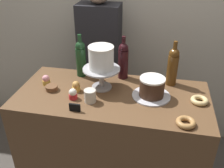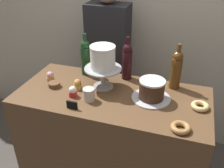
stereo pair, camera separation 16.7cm
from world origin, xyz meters
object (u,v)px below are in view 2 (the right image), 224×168
cupcake_caramel (78,84)px  coffee_cup_ceramic (89,94)px  cupcake_vanilla (73,92)px  cupcake_strawberry (50,77)px  wine_bottle_dark_red (127,61)px  donut_glazed (200,106)px  cake_stand_pedestal (103,74)px  chocolate_round_cake (152,89)px  cookie_stack (54,85)px  white_layer_cake (103,57)px  wine_bottle_green (86,57)px  barista_figure (108,66)px  donut_maple (181,128)px  wine_bottle_amber (176,69)px  price_sign_chalkboard (72,105)px

cupcake_caramel → coffee_cup_ceramic: size_ratio=0.87×
cupcake_vanilla → cupcake_strawberry: 0.29m
wine_bottle_dark_red → donut_glazed: (0.54, -0.24, -0.13)m
cake_stand_pedestal → cupcake_caramel: 0.19m
cake_stand_pedestal → wine_bottle_dark_red: (0.12, 0.18, 0.04)m
chocolate_round_cake → cookie_stack: chocolate_round_cake is taller
white_layer_cake → wine_bottle_green: wine_bottle_green is taller
white_layer_cake → barista_figure: (-0.15, 0.54, -0.33)m
cupcake_caramel → donut_maple: 0.76m
cake_stand_pedestal → chocolate_round_cake: size_ratio=1.54×
white_layer_cake → cupcake_vanilla: size_ratio=2.31×
cupcake_strawberry → white_layer_cake: bearing=5.0°
cupcake_vanilla → donut_glazed: bearing=8.3°
chocolate_round_cake → white_layer_cake: bearing=172.4°
chocolate_round_cake → donut_maple: chocolate_round_cake is taller
white_layer_cake → cookie_stack: size_ratio=2.04×
wine_bottle_dark_red → cupcake_caramel: 0.40m
cupcake_vanilla → wine_bottle_amber: bearing=27.8°
cupcake_strawberry → barista_figure: bearing=66.1°
cupcake_vanilla → donut_maple: cupcake_vanilla is taller
chocolate_round_cake → price_sign_chalkboard: size_ratio=2.38×
donut_maple → donut_glazed: 0.27m
cupcake_caramel → coffee_cup_ceramic: (0.13, -0.11, 0.01)m
coffee_cup_ceramic → white_layer_cake: bearing=80.3°
wine_bottle_green → cupcake_vanilla: size_ratio=4.38×
cupcake_vanilla → cupcake_strawberry: (-0.25, 0.14, 0.00)m
price_sign_chalkboard → white_layer_cake: bearing=73.0°
wine_bottle_dark_red → wine_bottle_amber: size_ratio=1.00×
donut_glazed → price_sign_chalkboard: size_ratio=1.60×
donut_glazed → cookie_stack: same height
price_sign_chalkboard → donut_glazed: bearing=18.4°
price_sign_chalkboard → barista_figure: bearing=93.6°
donut_maple → barista_figure: bearing=129.9°
cupcake_caramel → cupcake_vanilla: size_ratio=1.00×
white_layer_cake → cupcake_caramel: (-0.16, -0.08, -0.20)m
cupcake_strawberry → donut_glazed: (1.06, -0.02, -0.02)m
white_layer_cake → cupcake_strawberry: bearing=-175.0°
wine_bottle_amber → donut_maple: 0.49m
cupcake_caramel → cookie_stack: size_ratio=0.88×
cookie_stack → barista_figure: size_ratio=0.05×
chocolate_round_cake → donut_glazed: bearing=-2.2°
wine_bottle_green → cake_stand_pedestal: bearing=-38.6°
cupcake_vanilla → barista_figure: size_ratio=0.05×
coffee_cup_ceramic → donut_maple: bearing=-11.6°
wine_bottle_amber → price_sign_chalkboard: wine_bottle_amber is taller
white_layer_cake → cupcake_strawberry: size_ratio=2.31×
chocolate_round_cake → cookie_stack: size_ratio=1.98×
wine_bottle_dark_red → cookie_stack: size_ratio=3.87×
cookie_stack → price_sign_chalkboard: bearing=-40.7°
white_layer_cake → cupcake_strawberry: white_layer_cake is taller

